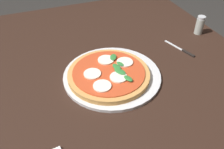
{
  "coord_description": "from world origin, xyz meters",
  "views": [
    {
      "loc": [
        -0.64,
        0.3,
        1.28
      ],
      "look_at": [
        0.0,
        0.05,
        0.71
      ],
      "focal_mm": 38.57,
      "sensor_mm": 36.0,
      "label": 1
    }
  ],
  "objects_px": {
    "dining_table": "(124,90)",
    "serving_tray": "(112,75)",
    "pepper_shaker": "(200,25)",
    "knife": "(183,50)",
    "pizza": "(109,74)"
  },
  "relations": [
    {
      "from": "dining_table",
      "to": "serving_tray",
      "type": "xyz_separation_m",
      "value": [
        0.0,
        0.05,
        0.09
      ]
    },
    {
      "from": "pizza",
      "to": "knife",
      "type": "xyz_separation_m",
      "value": [
        0.06,
        -0.36,
        -0.02
      ]
    },
    {
      "from": "serving_tray",
      "to": "pizza",
      "type": "xyz_separation_m",
      "value": [
        -0.01,
        0.01,
        0.02
      ]
    },
    {
      "from": "pepper_shaker",
      "to": "knife",
      "type": "bearing_deg",
      "value": 123.76
    },
    {
      "from": "serving_tray",
      "to": "pepper_shaker",
      "type": "height_order",
      "value": "pepper_shaker"
    },
    {
      "from": "serving_tray",
      "to": "pepper_shaker",
      "type": "bearing_deg",
      "value": -73.12
    },
    {
      "from": "dining_table",
      "to": "serving_tray",
      "type": "bearing_deg",
      "value": 89.41
    },
    {
      "from": "pizza",
      "to": "knife",
      "type": "bearing_deg",
      "value": -81.24
    },
    {
      "from": "knife",
      "to": "pepper_shaker",
      "type": "distance_m",
      "value": 0.19
    },
    {
      "from": "serving_tray",
      "to": "pepper_shaker",
      "type": "relative_size",
      "value": 4.16
    },
    {
      "from": "dining_table",
      "to": "pizza",
      "type": "bearing_deg",
      "value": 95.03
    },
    {
      "from": "serving_tray",
      "to": "pepper_shaker",
      "type": "distance_m",
      "value": 0.52
    },
    {
      "from": "knife",
      "to": "dining_table",
      "type": "bearing_deg",
      "value": 99.61
    },
    {
      "from": "serving_tray",
      "to": "pizza",
      "type": "height_order",
      "value": "pizza"
    },
    {
      "from": "dining_table",
      "to": "knife",
      "type": "distance_m",
      "value": 0.31
    }
  ]
}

